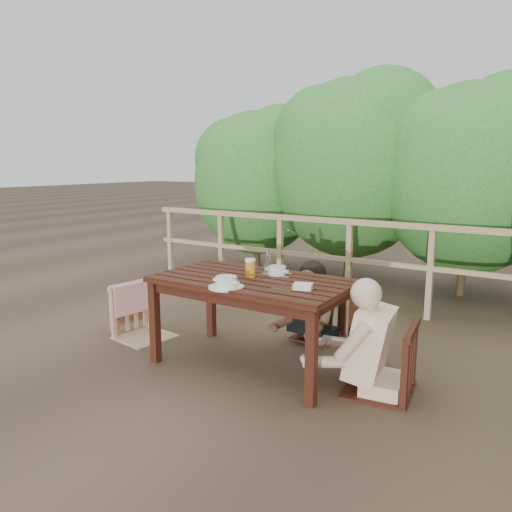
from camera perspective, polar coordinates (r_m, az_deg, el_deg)
The scene contains 15 objects.
ground at distance 4.18m, azimuth -0.38°, elevation -12.34°, with size 60.00×60.00×0.00m, color brown.
table at distance 4.05m, azimuth -0.39°, elevation -7.67°, with size 1.55×0.87×0.72m, color black.
chair_left at distance 4.75m, azimuth -12.83°, elevation -3.75°, with size 0.47×0.47×0.94m, color tan.
chair_far at distance 4.68m, azimuth 7.17°, elevation -4.41°, with size 0.42×0.42×0.84m, color black.
chair_right at distance 3.66m, azimuth 14.19°, elevation -7.79°, with size 0.49×0.49×0.99m, color black.
woman at distance 4.66m, azimuth 7.32°, elevation -2.45°, with size 0.47×0.58×1.16m, color black, non-canonical shape.
diner_right at distance 3.60m, azimuth 14.78°, elevation -5.01°, with size 0.55×0.68×1.36m, color beige, non-canonical shape.
railing at distance 5.74m, azimuth 10.57°, elevation -0.84°, with size 5.60×0.10×1.01m, color tan.
hedge_row at distance 6.65m, azimuth 18.29°, elevation 12.46°, with size 6.60×1.60×3.80m, color #2F6B29, non-canonical shape.
soup_near at distance 3.69m, azimuth -3.44°, elevation -3.02°, with size 0.27×0.27×0.09m, color silver.
soup_far at distance 4.07m, azimuth 2.39°, elevation -1.75°, with size 0.25×0.25×0.08m, color silver.
bread_roll at distance 3.81m, azimuth -2.92°, elevation -2.70°, with size 0.13×0.10×0.07m, color #9D5A25.
beer_glass at distance 3.98m, azimuth -0.66°, elevation -1.46°, with size 0.08×0.08×0.16m, color #CA6F16.
bottle at distance 4.02m, azimuth 1.34°, elevation -0.80°, with size 0.06×0.06×0.23m, color silver.
butter_tub at distance 3.62m, azimuth 5.42°, elevation -3.60°, with size 0.14×0.10×0.06m, color white.
Camera 1 is at (2.10, -3.22, 1.63)m, focal length 34.91 mm.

